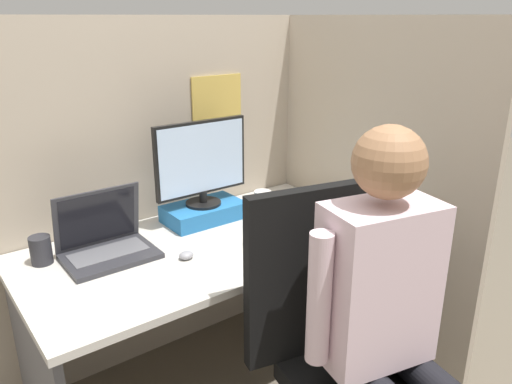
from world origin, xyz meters
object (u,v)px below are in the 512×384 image
Objects in this scene: laptop at (106,244)px; stapler at (331,205)px; monitor at (201,162)px; paper_box at (204,212)px; office_chair at (340,350)px; pen_cup at (41,250)px; person at (391,309)px; coffee_mug at (263,199)px; carrot_toy at (258,245)px.

laptop is 2.36× the size of stapler.
paper_box is at bearing -90.00° from monitor.
office_chair is 10.08× the size of pen_cup.
office_chair is 0.82× the size of person.
monitor is at bearing 90.00° from paper_box.
stapler is 1.33× the size of pen_cup.
coffee_mug is (0.35, 0.87, 0.20)m from office_chair.
coffee_mug is (0.31, 1.03, -0.02)m from person.
laptop is (-0.49, -0.09, -0.23)m from monitor.
coffee_mug reaches higher than stapler.
coffee_mug is at bearing -5.78° from paper_box.
laptop is at bearing -21.91° from pen_cup.
laptop is 0.26× the size of person.
paper_box reaches higher than stapler.
laptop is 0.81m from coffee_mug.
pen_cup is (-1.29, 0.26, 0.03)m from stapler.
paper_box is 4.25× the size of coffee_mug.
stapler is 0.99m from person.
person is at bearing -106.80° from coffee_mug.
office_chair is 0.28m from person.
laptop reaches higher than coffee_mug.
monitor reaches higher than coffee_mug.
paper_box is 0.79× the size of monitor.
carrot_toy is at bearing 90.33° from person.
paper_box is 0.72m from pen_cup.
carrot_toy is 0.83m from pen_cup.
monitor is 1.32× the size of laptop.
pen_cup is (-0.69, 0.91, 0.22)m from office_chair.
carrot_toy is (-0.57, -0.15, 0.00)m from stapler.
coffee_mug is 1.03m from pen_cup.
office_chair is (0.47, -0.82, -0.21)m from laptop.
pen_cup is at bearing 124.12° from person.
paper_box is 0.41m from carrot_toy.
laptop is 3.14× the size of pen_cup.
person reaches higher than carrot_toy.
stapler is at bearing -24.10° from monitor.
person is 1.29m from pen_cup.
laptop reaches higher than carrot_toy.
person reaches higher than monitor.
coffee_mug is at bearing -2.00° from pen_cup.
person reaches higher than office_chair.
laptop is 4.09× the size of coffee_mug.
coffee_mug is (0.32, -0.03, 0.00)m from paper_box.
laptop is at bearing 147.05° from carrot_toy.
stapler is at bearing 47.41° from office_chair.
paper_box is 0.27× the size of person.
monitor is 0.34× the size of person.
paper_box is 1.04× the size of laptop.
carrot_toy is 0.49m from coffee_mug.
stapler is (0.57, -0.26, -0.26)m from monitor.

